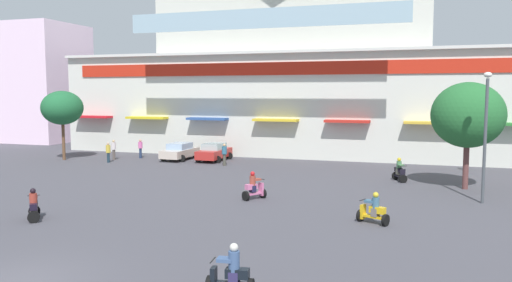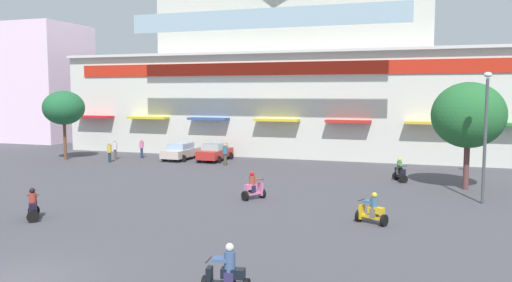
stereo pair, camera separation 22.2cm
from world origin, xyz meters
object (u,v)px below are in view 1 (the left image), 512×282
pedestrian_4 (108,151)px  plaza_tree_1 (468,115)px  plaza_tree_0 (62,108)px  pedestrian_3 (466,158)px  scooter_rider_3 (373,211)px  parked_car_1 (214,152)px  pedestrian_0 (140,147)px  scooter_rider_0 (231,274)px  scooter_rider_4 (399,171)px  scooter_rider_2 (34,207)px  streetlamp_near (486,127)px  parked_car_0 (180,151)px  pedestrian_1 (114,149)px  pedestrian_2 (224,153)px  scooter_rider_1 (254,188)px

pedestrian_4 → plaza_tree_1: bearing=-6.9°
plaza_tree_0 → pedestrian_3: bearing=7.4°
plaza_tree_0 → scooter_rider_3: plaza_tree_0 is taller
parked_car_1 → pedestrian_0: (-6.75, -0.46, 0.20)m
scooter_rider_0 → pedestrian_0: size_ratio=0.91×
scooter_rider_3 → pedestrian_4: size_ratio=0.89×
parked_car_1 → scooter_rider_4: 16.09m
scooter_rider_0 → scooter_rider_2: (-11.48, 5.21, -0.01)m
scooter_rider_3 → streetlamp_near: 8.49m
scooter_rider_3 → scooter_rider_2: bearing=-164.7°
scooter_rider_2 → parked_car_0: bearing=97.9°
pedestrian_3 → pedestrian_4: size_ratio=0.97×
pedestrian_4 → pedestrian_1: bearing=108.9°
scooter_rider_0 → pedestrian_2: pedestrian_2 is taller
parked_car_1 → scooter_rider_2: (-0.21, -20.69, -0.14)m
scooter_rider_1 → pedestrian_1: (-16.30, 11.47, 0.32)m
scooter_rider_0 → scooter_rider_2: bearing=155.6°
plaza_tree_0 → scooter_rider_3: 30.20m
scooter_rider_4 → pedestrian_0: (-21.92, 4.89, 0.31)m
parked_car_0 → scooter_rider_0: scooter_rider_0 is taller
pedestrian_3 → pedestrian_1: bearing=-174.3°
pedestrian_1 → pedestrian_4: 1.71m
plaza_tree_0 → scooter_rider_2: size_ratio=3.98×
scooter_rider_4 → pedestrian_2: 13.62m
plaza_tree_0 → parked_car_0: 10.52m
scooter_rider_3 → streetlamp_near: (5.06, 5.93, 3.37)m
scooter_rider_3 → parked_car_1: bearing=130.9°
pedestrian_0 → parked_car_0: bearing=2.5°
plaza_tree_0 → scooter_rider_0: (23.65, -22.50, -3.80)m
pedestrian_2 → streetlamp_near: 19.75m
plaza_tree_1 → scooter_rider_3: size_ratio=4.32×
pedestrian_4 → pedestrian_0: bearing=71.5°
plaza_tree_0 → scooter_rider_4: (27.56, -1.96, -3.77)m
pedestrian_0 → scooter_rider_3: bearing=-37.4°
pedestrian_2 → scooter_rider_2: bearing=-96.5°
scooter_rider_1 → pedestrian_2: size_ratio=0.88×
plaza_tree_1 → scooter_rider_1: 13.44m
scooter_rider_1 → pedestrian_1: pedestrian_1 is taller
parked_car_1 → streetlamp_near: size_ratio=0.60×
scooter_rider_0 → pedestrian_0: (-18.02, 25.44, 0.34)m
pedestrian_2 → plaza_tree_0: bearing=-176.1°
scooter_rider_0 → pedestrian_2: 25.29m
scooter_rider_0 → pedestrian_4: bearing=130.7°
scooter_rider_2 → pedestrian_1: pedestrian_1 is taller
scooter_rider_3 → parked_car_0: bearing=136.9°
parked_car_0 → pedestrian_1: bearing=-161.8°
parked_car_1 → streetlamp_near: streetlamp_near is taller
scooter_rider_4 → pedestrian_2: pedestrian_2 is taller
parked_car_1 → scooter_rider_0: bearing=-66.5°
plaza_tree_1 → scooter_rider_4: 5.58m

